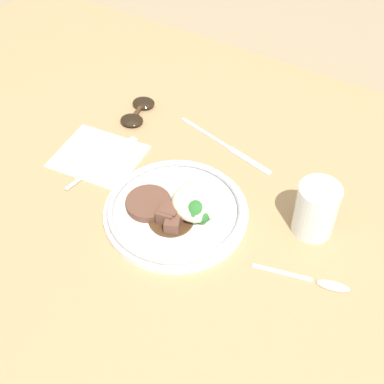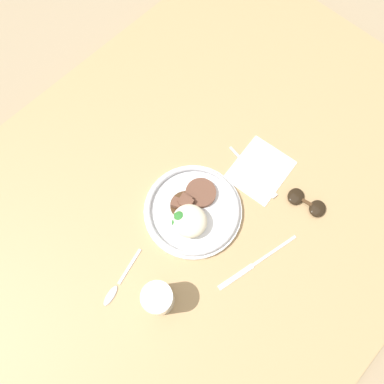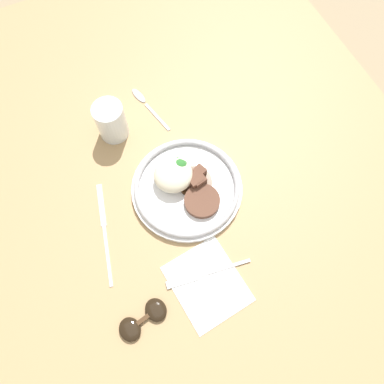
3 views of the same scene
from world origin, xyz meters
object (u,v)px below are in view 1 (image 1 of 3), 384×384
plate (179,209)px  sunglasses (138,112)px  juice_glass (316,211)px  knife (228,147)px  fork (109,157)px  spoon (320,283)px

plate → sunglasses: (-0.22, 0.19, -0.01)m
juice_glass → knife: bearing=153.9°
fork → sunglasses: bearing=20.6°
plate → spoon: size_ratio=1.63×
plate → fork: size_ratio=1.37×
fork → sunglasses: sunglasses is taller
sunglasses → fork: bearing=-88.9°
knife → sunglasses: 0.21m
fork → knife: fork is taller
knife → plate: bearing=-72.8°
plate → spoon: (0.26, -0.00, -0.02)m
fork → spoon: 0.45m
spoon → juice_glass: bearing=105.4°
plate → knife: size_ratio=1.09×
knife → sunglasses: bearing=-165.0°
juice_glass → spoon: 0.12m
knife → spoon: 0.34m
fork → knife: bearing=-42.6°
fork → spoon: size_ratio=1.19×
knife → spoon: spoon is taller
juice_glass → sunglasses: bearing=166.7°
sunglasses → juice_glass: bearing=-24.6°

